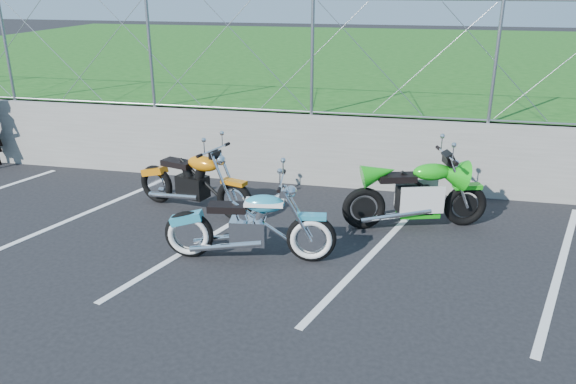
# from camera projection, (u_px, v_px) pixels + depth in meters

# --- Properties ---
(ground) EXTENTS (90.00, 90.00, 0.00)m
(ground) POSITION_uv_depth(u_px,v_px,m) (189.00, 265.00, 7.43)
(ground) COLOR black
(ground) RESTS_ON ground
(retaining_wall) EXTENTS (30.00, 0.22, 1.30)m
(retaining_wall) POSITION_uv_depth(u_px,v_px,m) (258.00, 146.00, 10.40)
(retaining_wall) COLOR slate
(retaining_wall) RESTS_ON ground
(grass_field) EXTENTS (30.00, 20.00, 1.30)m
(grass_field) POSITION_uv_depth(u_px,v_px,m) (333.00, 69.00, 19.55)
(grass_field) COLOR #194F15
(grass_field) RESTS_ON ground
(chain_link_fence) EXTENTS (28.00, 0.03, 2.00)m
(chain_link_fence) POSITION_uv_depth(u_px,v_px,m) (256.00, 56.00, 9.82)
(chain_link_fence) COLOR gray
(chain_link_fence) RESTS_ON retaining_wall
(parking_lines) EXTENTS (18.29, 4.31, 0.01)m
(parking_lines) POSITION_uv_depth(u_px,v_px,m) (293.00, 241.00, 8.11)
(parking_lines) COLOR silver
(parking_lines) RESTS_ON ground
(cruiser_turquoise) EXTENTS (2.31, 0.73, 1.15)m
(cruiser_turquoise) POSITION_uv_depth(u_px,v_px,m) (252.00, 228.00, 7.43)
(cruiser_turquoise) COLOR black
(cruiser_turquoise) RESTS_ON ground
(naked_orange) EXTENTS (2.17, 0.87, 1.11)m
(naked_orange) POSITION_uv_depth(u_px,v_px,m) (195.00, 184.00, 9.00)
(naked_orange) COLOR black
(naked_orange) RESTS_ON ground
(sportbike_green) EXTENTS (2.16, 0.88, 1.15)m
(sportbike_green) POSITION_uv_depth(u_px,v_px,m) (418.00, 196.00, 8.41)
(sportbike_green) COLOR black
(sportbike_green) RESTS_ON ground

